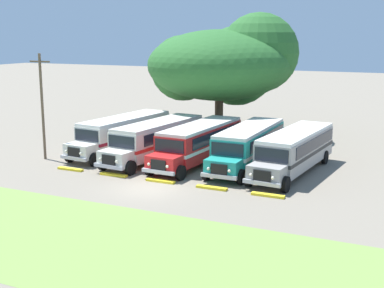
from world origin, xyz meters
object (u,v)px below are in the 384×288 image
(parked_bus_slot_1, at_px, (157,138))
(parked_bus_slot_2, at_px, (199,141))
(parked_bus_slot_0, at_px, (123,132))
(broad_shade_tree, at_px, (226,64))
(parked_bus_slot_3, at_px, (249,144))
(parked_bus_slot_4, at_px, (295,150))
(utility_pole, at_px, (42,104))

(parked_bus_slot_1, distance_m, parked_bus_slot_2, 3.44)
(parked_bus_slot_0, relative_size, parked_bus_slot_1, 1.00)
(parked_bus_slot_1, height_order, broad_shade_tree, broad_shade_tree)
(parked_bus_slot_1, relative_size, broad_shade_tree, 0.73)
(parked_bus_slot_2, relative_size, parked_bus_slot_3, 1.01)
(parked_bus_slot_2, bearing_deg, parked_bus_slot_0, -92.72)
(parked_bus_slot_4, bearing_deg, broad_shade_tree, -133.91)
(parked_bus_slot_0, bearing_deg, parked_bus_slot_4, 93.91)
(parked_bus_slot_1, relative_size, parked_bus_slot_4, 1.00)
(utility_pole, bearing_deg, parked_bus_slot_0, 49.38)
(parked_bus_slot_3, xyz_separation_m, parked_bus_slot_4, (3.46, -0.35, 0.00))
(parked_bus_slot_2, distance_m, broad_shade_tree, 12.30)
(parked_bus_slot_2, relative_size, parked_bus_slot_4, 0.99)
(parked_bus_slot_1, xyz_separation_m, parked_bus_slot_4, (10.52, 0.51, 0.00))
(parked_bus_slot_2, height_order, utility_pole, utility_pole)
(parked_bus_slot_3, bearing_deg, parked_bus_slot_2, -80.65)
(parked_bus_slot_0, relative_size, parked_bus_slot_3, 1.01)
(parked_bus_slot_3, height_order, utility_pole, utility_pole)
(broad_shade_tree, height_order, utility_pole, broad_shade_tree)
(parked_bus_slot_1, height_order, parked_bus_slot_2, same)
(parked_bus_slot_2, bearing_deg, parked_bus_slot_4, 95.25)
(parked_bus_slot_0, bearing_deg, parked_bus_slot_2, 89.92)
(parked_bus_slot_0, xyz_separation_m, parked_bus_slot_4, (14.12, -0.44, 0.00))
(parked_bus_slot_1, bearing_deg, parked_bus_slot_0, -99.25)
(parked_bus_slot_0, relative_size, parked_bus_slot_2, 1.01)
(parked_bus_slot_0, relative_size, parked_bus_slot_4, 1.00)
(parked_bus_slot_0, bearing_deg, broad_shade_tree, 160.49)
(broad_shade_tree, distance_m, utility_pole, 17.58)
(parked_bus_slot_3, relative_size, utility_pole, 1.36)
(parked_bus_slot_4, distance_m, utility_pole, 18.85)
(parked_bus_slot_3, bearing_deg, broad_shade_tree, -151.01)
(parked_bus_slot_2, xyz_separation_m, utility_pole, (-11.08, -4.01, 2.66))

